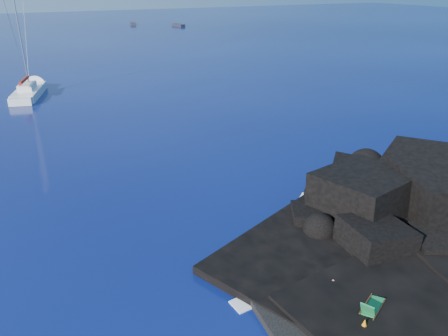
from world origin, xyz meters
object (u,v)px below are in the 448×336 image
object	(u,v)px
sailboat	(30,96)
distant_boat_b	(178,26)
sunbather	(324,285)
distant_boat_a	(133,25)
deck_chair	(373,302)
marker_cone	(364,325)

from	to	relation	value
sailboat	distant_boat_b	bearing A→B (deg)	72.55
sunbather	distant_boat_a	xyz separation A→B (m)	(27.76, 126.87, -0.53)
deck_chair	distant_boat_a	distance (m)	131.80
distant_boat_a	distant_boat_b	xyz separation A→B (m)	(10.84, -10.54, 0.00)
deck_chair	distant_boat_a	xyz separation A→B (m)	(26.99, 129.01, -0.89)
deck_chair	distant_boat_b	bearing A→B (deg)	45.40
marker_cone	distant_boat_a	distance (m)	132.62
deck_chair	marker_cone	xyz separation A→B (m)	(-1.04, -0.62, -0.25)
marker_cone	distant_boat_a	world-z (taller)	marker_cone
sailboat	distant_boat_b	distance (m)	85.51
distant_boat_a	distant_boat_b	size ratio (longest dim) A/B	1.05
deck_chair	distant_boat_b	distance (m)	124.37
sunbather	marker_cone	world-z (taller)	marker_cone
sailboat	deck_chair	size ratio (longest dim) A/B	8.43
deck_chair	sunbather	distance (m)	2.30
sailboat	sunbather	world-z (taller)	sailboat
sunbather	distant_boat_a	world-z (taller)	sunbather
sunbather	distant_boat_b	xyz separation A→B (m)	(38.60, 116.33, -0.53)
sailboat	deck_chair	world-z (taller)	sailboat
distant_boat_b	sailboat	bearing A→B (deg)	-137.18
deck_chair	sunbather	size ratio (longest dim) A/B	0.92
distant_boat_b	sunbather	bearing A→B (deg)	-122.04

